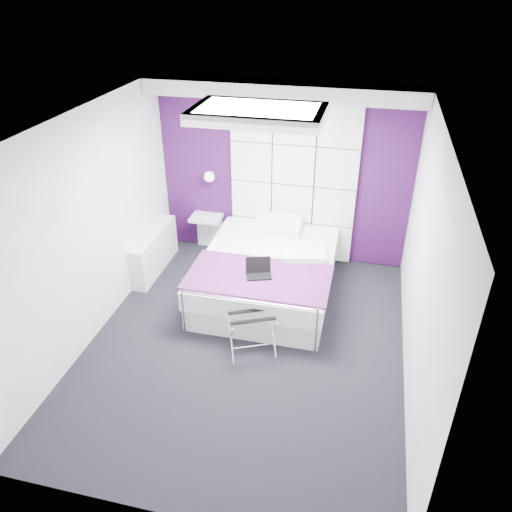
{
  "coord_description": "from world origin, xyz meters",
  "views": [
    {
      "loc": [
        1.16,
        -4.39,
        3.86
      ],
      "look_at": [
        0.04,
        0.35,
        1.0
      ],
      "focal_mm": 35.0,
      "sensor_mm": 36.0,
      "label": 1
    }
  ],
  "objects_px": {
    "radiator": "(154,251)",
    "laptop": "(260,271)",
    "bed": "(267,273)",
    "luggage_rack": "(252,333)",
    "nightstand": "(206,218)",
    "wall_lamp": "(210,176)"
  },
  "relations": [
    {
      "from": "radiator",
      "to": "nightstand",
      "type": "height_order",
      "value": "radiator"
    },
    {
      "from": "radiator",
      "to": "nightstand",
      "type": "distance_m",
      "value": 0.95
    },
    {
      "from": "luggage_rack",
      "to": "laptop",
      "type": "relative_size",
      "value": 1.68
    },
    {
      "from": "radiator",
      "to": "laptop",
      "type": "bearing_deg",
      "value": -22.19
    },
    {
      "from": "bed",
      "to": "laptop",
      "type": "xyz_separation_m",
      "value": [
        0.0,
        -0.49,
        0.33
      ]
    },
    {
      "from": "radiator",
      "to": "luggage_rack",
      "type": "height_order",
      "value": "radiator"
    },
    {
      "from": "bed",
      "to": "nightstand",
      "type": "height_order",
      "value": "bed"
    },
    {
      "from": "nightstand",
      "to": "laptop",
      "type": "relative_size",
      "value": 1.52
    },
    {
      "from": "bed",
      "to": "nightstand",
      "type": "xyz_separation_m",
      "value": [
        -1.15,
        0.93,
        0.25
      ]
    },
    {
      "from": "nightstand",
      "to": "laptop",
      "type": "height_order",
      "value": "laptop"
    },
    {
      "from": "radiator",
      "to": "bed",
      "type": "relative_size",
      "value": 0.57
    },
    {
      "from": "bed",
      "to": "laptop",
      "type": "height_order",
      "value": "laptop"
    },
    {
      "from": "radiator",
      "to": "bed",
      "type": "xyz_separation_m",
      "value": [
        1.71,
        -0.21,
        0.01
      ]
    },
    {
      "from": "laptop",
      "to": "bed",
      "type": "bearing_deg",
      "value": 71.72
    },
    {
      "from": "luggage_rack",
      "to": "laptop",
      "type": "distance_m",
      "value": 0.8
    },
    {
      "from": "wall_lamp",
      "to": "nightstand",
      "type": "relative_size",
      "value": 0.33
    },
    {
      "from": "bed",
      "to": "nightstand",
      "type": "bearing_deg",
      "value": 141.02
    },
    {
      "from": "luggage_rack",
      "to": "wall_lamp",
      "type": "bearing_deg",
      "value": 93.4
    },
    {
      "from": "bed",
      "to": "luggage_rack",
      "type": "distance_m",
      "value": 1.19
    },
    {
      "from": "bed",
      "to": "laptop",
      "type": "relative_size",
      "value": 6.99
    },
    {
      "from": "bed",
      "to": "luggage_rack",
      "type": "relative_size",
      "value": 4.16
    },
    {
      "from": "wall_lamp",
      "to": "radiator",
      "type": "relative_size",
      "value": 0.12
    }
  ]
}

